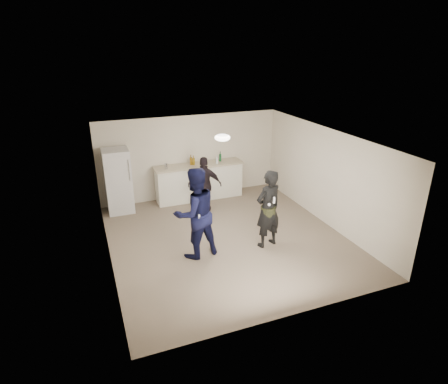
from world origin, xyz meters
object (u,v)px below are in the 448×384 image
object	(u,v)px
shaker	(166,166)
spectator	(205,185)
fridge	(118,181)
woman	(268,209)
counter	(199,182)
man	(195,213)

from	to	relation	value
shaker	spectator	size ratio (longest dim) A/B	0.11
fridge	woman	world-z (taller)	woman
counter	man	xyz separation A→B (m)	(-1.07, -3.12, 0.51)
counter	woman	world-z (taller)	woman
shaker	fridge	bearing A→B (deg)	179.60
fridge	woman	bearing A→B (deg)	-47.38
fridge	shaker	distance (m)	1.39
fridge	spectator	distance (m)	2.40
fridge	shaker	world-z (taller)	fridge
fridge	man	size ratio (longest dim) A/B	0.87
fridge	shaker	size ratio (longest dim) A/B	10.59
shaker	woman	distance (m)	3.61
counter	man	distance (m)	3.34
counter	woman	distance (m)	3.38
counter	shaker	size ratio (longest dim) A/B	15.29
shaker	spectator	bearing A→B (deg)	-46.06
shaker	man	size ratio (longest dim) A/B	0.08
counter	spectator	distance (m)	1.02
fridge	spectator	xyz separation A→B (m)	(2.23, -0.90, -0.10)
counter	fridge	world-z (taller)	fridge
fridge	woman	size ratio (longest dim) A/B	0.97
man	woman	distance (m)	1.69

